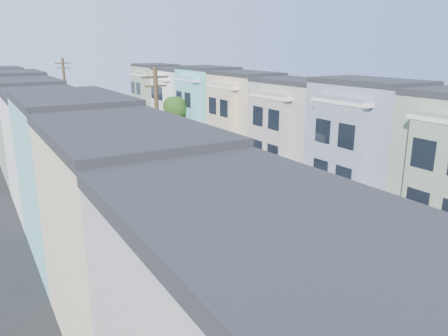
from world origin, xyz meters
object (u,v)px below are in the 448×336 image
object	(u,v)px
parked_left_b	(274,289)
parked_right_b	(359,219)
tree_a	(386,284)
tree_b	(210,181)
tree_far_r	(176,109)
utility_pole_near	(158,154)
tree_e	(58,102)
parked_right_d	(166,136)
lead_sedan	(178,151)
parked_left_d	(124,175)
utility_pole_far	(67,105)
tree_d	(90,117)
parked_right_c	(209,155)
tree_c	(143,155)
fedex_truck	(195,157)
parked_left_c	(189,224)
parked_right_a	(392,233)

from	to	relation	value
parked_left_b	parked_right_b	size ratio (longest dim) A/B	1.29
tree_a	tree_b	size ratio (longest dim) A/B	0.93
tree_far_r	parked_right_b	distance (m)	32.57
utility_pole_near	tree_e	bearing A→B (deg)	90.00
parked_right_d	lead_sedan	bearing A→B (deg)	-107.44
tree_e	parked_left_d	distance (m)	20.39
utility_pole_far	tree_e	bearing A→B (deg)	90.02
tree_b	tree_d	bearing A→B (deg)	90.00
parked_right_c	parked_left_b	bearing A→B (deg)	-116.61
tree_a	parked_right_c	bearing A→B (deg)	70.01
parked_left_b	parked_right_d	distance (m)	36.26
tree_e	utility_pole_far	size ratio (longest dim) A/B	0.73
tree_far_r	tree_e	bearing A→B (deg)	160.53
utility_pole_far	parked_left_b	world-z (taller)	utility_pole_far
tree_d	parked_left_b	world-z (taller)	tree_d
tree_a	utility_pole_near	bearing A→B (deg)	89.99
tree_b	parked_right_b	xyz separation A→B (m)	(11.20, 0.67, -4.47)
tree_c	fedex_truck	xyz separation A→B (m)	(7.83, 8.21, -2.93)
parked_right_b	parked_right_d	xyz separation A→B (m)	(0.00, 30.88, 0.07)
tree_c	parked_right_d	world-z (taller)	tree_c
tree_d	parked_left_c	distance (m)	17.62
utility_pole_far	parked_right_c	distance (m)	16.85
parked_right_a	parked_right_c	bearing A→B (deg)	90.05
parked_right_b	parked_left_b	bearing A→B (deg)	-158.68
fedex_truck	parked_right_a	distance (m)	19.43
tree_e	parked_right_a	bearing A→B (deg)	-74.19
parked_right_a	parked_right_d	xyz separation A→B (m)	(0.00, 33.41, 0.05)
tree_a	parked_right_d	distance (m)	43.44
parked_left_c	parked_right_b	distance (m)	10.83
tree_a	fedex_truck	world-z (taller)	tree_a
tree_e	tree_b	bearing A→B (deg)	-90.00
fedex_truck	tree_a	bearing A→B (deg)	-113.77
tree_b	parked_right_a	xyz separation A→B (m)	(11.20, -1.86, -4.46)
tree_a	parked_right_a	size ratio (longest dim) A/B	1.46
tree_a	parked_right_b	world-z (taller)	tree_a
tree_b	parked_left_c	size ratio (longest dim) A/B	1.59
tree_e	parked_right_b	distance (m)	38.92
parked_left_d	lead_sedan	bearing A→B (deg)	40.18
tree_e	utility_pole_near	xyz separation A→B (m)	(0.00, -31.34, 0.23)
utility_pole_near	parked_left_c	distance (m)	4.78
tree_a	tree_d	bearing A→B (deg)	90.00
tree_b	parked_right_d	xyz separation A→B (m)	(11.20, 31.55, -4.41)
tree_b	tree_e	bearing A→B (deg)	90.00
tree_a	utility_pole_near	xyz separation A→B (m)	(0.00, 16.57, 0.29)
parked_right_b	tree_far_r	bearing A→B (deg)	85.42
tree_e	parked_right_c	world-z (taller)	tree_e
parked_right_b	utility_pole_near	bearing A→B (deg)	152.02
tree_d	utility_pole_far	bearing A→B (deg)	89.99
lead_sedan	parked_right_c	size ratio (longest dim) A/B	1.23
utility_pole_near	parked_left_b	size ratio (longest dim) A/B	1.94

